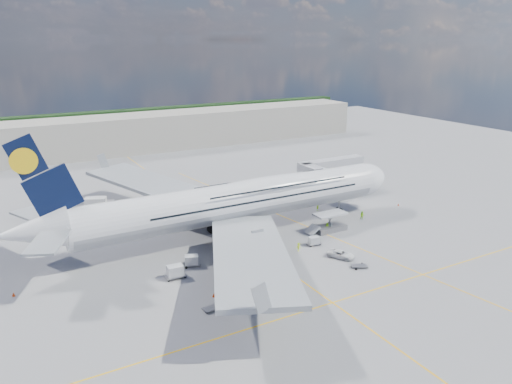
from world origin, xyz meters
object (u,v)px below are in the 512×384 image
jet_bridge (327,169)px  dolly_nose_near (314,241)px  airliner (238,201)px  crew_wing (256,267)px  service_van (341,254)px  cone_tail (14,294)px  catering_truck_outer (99,206)px  crew_tug (299,247)px  crew_nose (318,206)px  crew_van (327,227)px  cone_wing_right_inner (214,295)px  dolly_back (175,271)px  cone_wing_left_inner (214,222)px  baggage_tug (282,275)px  dolly_row_a (212,308)px  cone_wing_left_outer (107,220)px  cargo_loader (329,225)px  crew_loader (362,215)px  dolly_row_c (253,263)px  dolly_nose_far (359,266)px  dolly_row_b (191,260)px  cone_nose (398,205)px  catering_truck_inner (147,207)px  cone_wing_right_outer (220,285)px

jet_bridge → dolly_nose_near: bearing=-131.4°
airliner → crew_wing: airliner is taller
service_van → cone_tail: size_ratio=7.74×
catering_truck_outer → crew_tug: bearing=-33.6°
crew_nose → cone_tail: 62.61m
crew_van → cone_wing_right_inner: 33.07m
dolly_back → cone_tail: dolly_back is taller
cone_wing_left_inner → cone_tail: cone_tail is taller
dolly_nose_near → baggage_tug: size_ratio=0.79×
service_van → airliner: bearing=89.8°
dolly_row_a → catering_truck_outer: size_ratio=0.42×
cone_wing_left_outer → cargo_loader: bearing=-36.2°
service_van → crew_loader: crew_loader is taller
dolly_row_c → dolly_back: size_ratio=0.93×
airliner → jet_bridge: size_ratio=4.21×
cone_wing_left_inner → cone_wing_left_outer: bearing=147.7°
service_van → crew_wing: 15.64m
crew_loader → dolly_nose_far: bearing=-82.8°
dolly_row_b → cone_wing_left_inner: size_ratio=5.86×
dolly_row_b → cone_nose: (53.21, 6.36, -0.77)m
dolly_row_c → catering_truck_inner: catering_truck_inner is taller
crew_van → cone_wing_left_outer: (-36.41, 27.08, -0.62)m
cone_wing_left_inner → service_van: bearing=-65.6°
service_van → cone_wing_left_outer: 49.19m
cone_wing_left_inner → dolly_back: bearing=-128.8°
airliner → dolly_row_c: bearing=-106.7°
dolly_back → crew_tug: 22.86m
service_van → cone_tail: 52.23m
catering_truck_inner → cone_wing_right_outer: size_ratio=11.04×
crew_tug → cone_wing_left_inner: bearing=118.4°
dolly_row_c → crew_loader: bearing=26.5°
dolly_back → crew_wing: size_ratio=2.07×
dolly_nose_far → crew_wing: size_ratio=1.82×
dolly_nose_near → cone_wing_left_inner: 22.50m
dolly_row_a → crew_nose: size_ratio=1.39×
catering_truck_inner → service_van: catering_truck_inner is taller
cone_nose → cone_wing_left_outer: bearing=159.7°
crew_wing → cone_wing_left_outer: 38.95m
catering_truck_inner → dolly_row_a: bearing=-113.6°
dolly_row_c → cone_wing_left_inner: 21.37m
jet_bridge → baggage_tug: jet_bridge is taller
dolly_nose_near → catering_truck_outer: size_ratio=0.39×
cone_wing_left_inner → crew_van: bearing=-40.8°
dolly_nose_far → dolly_nose_near: size_ratio=1.16×
dolly_nose_near → cone_wing_right_outer: dolly_nose_near is taller
cone_wing_right_outer → dolly_nose_near: bearing=15.8°
cone_tail → jet_bridge: bearing=13.2°
dolly_row_b → cone_wing_left_inner: dolly_row_b is taller
cone_wing_left_inner → cone_tail: bearing=-161.0°
cone_wing_right_outer → dolly_row_c: bearing=28.4°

